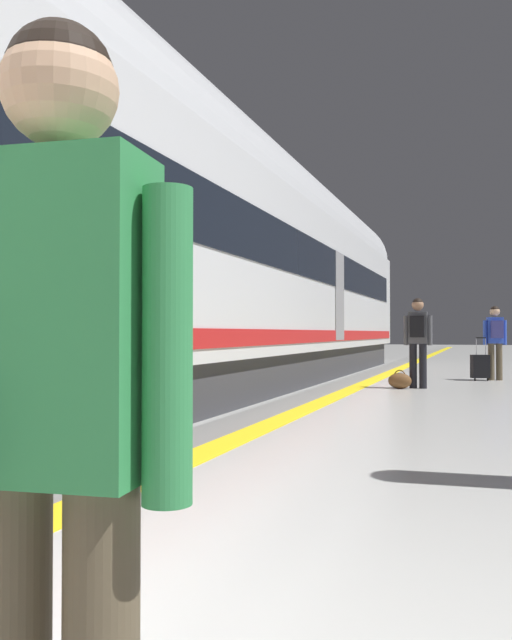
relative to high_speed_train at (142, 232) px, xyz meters
The scene contains 8 objects.
safety_line_strip 4.05m from the high_speed_train, 45.96° to the left, with size 0.36×80.00×0.01m, color yellow.
tactile_edge_band 3.85m from the high_speed_train, 51.32° to the left, with size 0.72×80.00×0.01m, color slate.
high_speed_train is the anchor object (origin of this frame).
traveller_foreground 8.37m from the high_speed_train, 62.19° to the right, with size 0.52×0.30×1.63m.
passenger_near 5.96m from the high_speed_train, 54.22° to the left, with size 0.54×0.34×1.73m.
duffel_bag_near 5.91m from the high_speed_train, 55.73° to the left, with size 0.44×0.26×0.36m.
passenger_mid 9.00m from the high_speed_train, 57.12° to the left, with size 0.50×0.38×1.67m.
suitcase_mid 8.79m from the high_speed_train, 58.16° to the left, with size 0.43×0.34×0.97m.
Camera 1 is at (1.81, -0.55, 1.07)m, focal length 36.95 mm.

